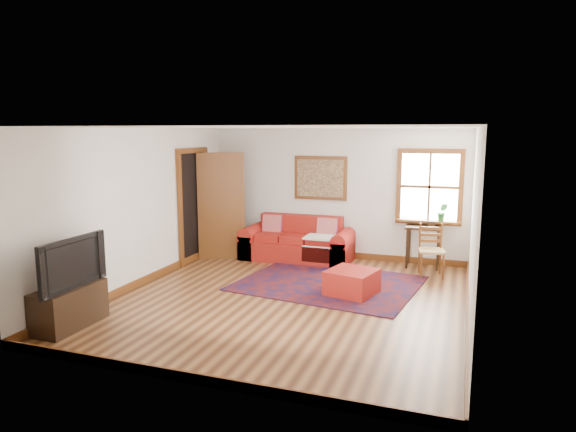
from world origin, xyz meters
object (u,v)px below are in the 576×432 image
at_px(red_ottoman, 352,282).
at_px(ladder_back_chair, 431,248).
at_px(side_table, 424,233).
at_px(red_leather_sofa, 298,245).
at_px(media_cabinet, 70,307).

xyz_separation_m(red_ottoman, ladder_back_chair, (1.05, 1.47, 0.29)).
bearing_deg(side_table, red_leather_sofa, -175.28).
xyz_separation_m(ladder_back_chair, media_cabinet, (-4.14, -3.92, -0.22)).
bearing_deg(media_cabinet, side_table, 48.28).
bearing_deg(red_ottoman, media_cabinet, -127.26).
bearing_deg(red_ottoman, side_table, 80.80).
distance_m(red_ottoman, media_cabinet, 3.94).
xyz_separation_m(red_leather_sofa, ladder_back_chair, (2.51, -0.34, 0.21)).
bearing_deg(red_ottoman, red_leather_sofa, 143.20).
bearing_deg(media_cabinet, ladder_back_chair, 43.40).
xyz_separation_m(red_leather_sofa, media_cabinet, (-1.63, -4.26, -0.01)).
bearing_deg(ladder_back_chair, red_ottoman, -125.51).
relative_size(red_leather_sofa, side_table, 2.78).
distance_m(red_leather_sofa, red_ottoman, 2.33).
height_order(red_leather_sofa, ladder_back_chair, ladder_back_chair).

